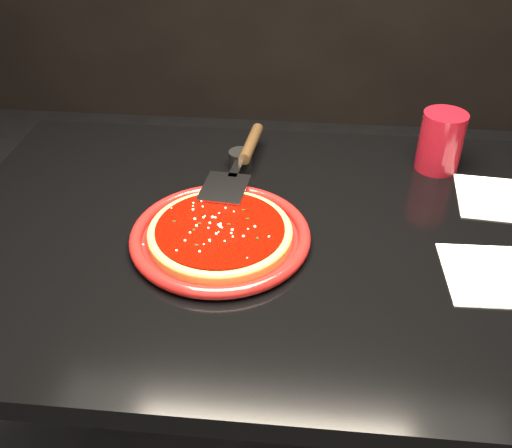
{
  "coord_description": "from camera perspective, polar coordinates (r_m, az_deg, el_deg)",
  "views": [
    {
      "loc": [
        0.05,
        -0.82,
        1.37
      ],
      "look_at": [
        -0.03,
        -0.01,
        0.77
      ],
      "focal_mm": 40.0,
      "sensor_mm": 36.0,
      "label": 1
    }
  ],
  "objects": [
    {
      "name": "table",
      "position": [
        1.29,
        1.29,
        -14.17
      ],
      "size": [
        1.2,
        0.8,
        0.75
      ],
      "primitive_type": "cube",
      "color": "black",
      "rests_on": "floor"
    },
    {
      "name": "plate",
      "position": [
        1.0,
        -3.58,
        -1.19
      ],
      "size": [
        0.37,
        0.37,
        0.02
      ],
      "primitive_type": "cylinder",
      "rotation": [
        0.0,
        0.0,
        -0.17
      ],
      "color": "maroon",
      "rests_on": "table"
    },
    {
      "name": "pizza_crust",
      "position": [
        1.0,
        -3.59,
        -1.02
      ],
      "size": [
        0.29,
        0.29,
        0.01
      ],
      "primitive_type": "cylinder",
      "rotation": [
        0.0,
        0.0,
        -0.17
      ],
      "color": "olive",
      "rests_on": "plate"
    },
    {
      "name": "pizza_crust_rim",
      "position": [
        1.0,
        -3.6,
        -0.73
      ],
      "size": [
        0.29,
        0.29,
        0.02
      ],
      "primitive_type": "torus",
      "rotation": [
        0.0,
        0.0,
        -0.17
      ],
      "color": "olive",
      "rests_on": "plate"
    },
    {
      "name": "pizza_sauce",
      "position": [
        0.99,
        -3.61,
        -0.52
      ],
      "size": [
        0.26,
        0.26,
        0.01
      ],
      "primitive_type": "cylinder",
      "rotation": [
        0.0,
        0.0,
        -0.17
      ],
      "color": "#6C0600",
      "rests_on": "plate"
    },
    {
      "name": "parmesan_dusting",
      "position": [
        0.99,
        -3.63,
        -0.23
      ],
      "size": [
        0.22,
        0.22,
        0.01
      ],
      "primitive_type": null,
      "color": "beige",
      "rests_on": "plate"
    },
    {
      "name": "basil_flecks",
      "position": [
        0.99,
        -3.63,
        -0.27
      ],
      "size": [
        0.2,
        0.2,
        0.0
      ],
      "primitive_type": null,
      "color": "black",
      "rests_on": "plate"
    },
    {
      "name": "pizza_server",
      "position": [
        1.16,
        -1.59,
        6.25
      ],
      "size": [
        0.14,
        0.36,
        0.03
      ],
      "primitive_type": null,
      "rotation": [
        0.0,
        0.0,
        -0.1
      ],
      "color": "silver",
      "rests_on": "plate"
    },
    {
      "name": "cup",
      "position": [
        1.25,
        17.99,
        7.86
      ],
      "size": [
        0.11,
        0.11,
        0.12
      ],
      "primitive_type": "cylinder",
      "rotation": [
        0.0,
        0.0,
        -0.21
      ],
      "color": "maroon",
      "rests_on": "table"
    },
    {
      "name": "napkin_a",
      "position": [
        1.01,
        22.56,
        -4.75
      ],
      "size": [
        0.16,
        0.16,
        0.0
      ],
      "primitive_type": "cube",
      "rotation": [
        0.0,
        0.0,
        0.03
      ],
      "color": "white",
      "rests_on": "table"
    },
    {
      "name": "napkin_b",
      "position": [
        1.21,
        22.83,
        2.38
      ],
      "size": [
        0.16,
        0.17,
        0.0
      ],
      "primitive_type": "cube",
      "rotation": [
        0.0,
        0.0,
        -0.09
      ],
      "color": "white",
      "rests_on": "table"
    },
    {
      "name": "ramekin",
      "position": [
        1.21,
        -1.56,
        6.45
      ],
      "size": [
        0.05,
        0.05,
        0.04
      ],
      "primitive_type": "cylinder",
      "rotation": [
        0.0,
        0.0,
        -0.09
      ],
      "color": "black",
      "rests_on": "table"
    }
  ]
}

